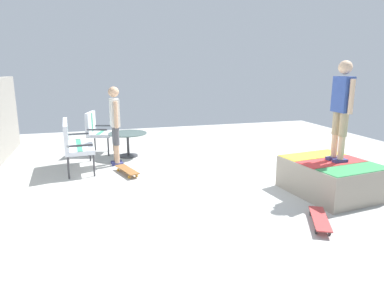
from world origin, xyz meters
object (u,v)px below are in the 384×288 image
Objects in this scene: person_skater at (342,104)px; skateboard_spare at (320,219)px; patio_chair_near_house at (96,129)px; person_watching at (115,120)px; skate_ramp at (332,177)px; patio_table at (128,140)px; patio_bench at (73,141)px; skateboard_by_bench at (127,170)px.

person_skater is 1.99m from skateboard_spare.
patio_chair_near_house is 1.27× the size of skateboard_spare.
person_skater reaches higher than person_watching.
patio_table is (3.42, 3.05, 0.12)m from skate_ramp.
patio_bench is at bearing 58.52° from person_skater.
patio_chair_near_house reaches higher than patio_table.
person_watching is (2.81, 3.36, 0.70)m from skate_ramp.
skateboard_by_bench is at bearing 172.97° from patio_table.
patio_chair_near_house reaches higher than skate_ramp.
skate_ramp reaches higher than skateboard_by_bench.
skateboard_by_bench is at bearing -164.36° from patio_chair_near_house.
person_watching is at bearing 50.05° from skate_ramp.
skateboard_by_bench is at bearing 37.23° from skateboard_spare.
patio_table is at bearing -56.26° from patio_bench.
person_skater is (-2.81, -3.42, 0.52)m from person_watching.
skateboard_spare is at bearing -150.21° from patio_chair_near_house.
skate_ramp reaches higher than skateboard_spare.
person_watching reaches higher than skateboard_by_bench.
patio_bench is at bearing 58.17° from skate_ramp.
patio_bench is 0.96m from person_watching.
person_skater is (0.00, -0.06, 1.23)m from skate_ramp.
skateboard_by_bench is (-0.59, -1.01, -0.53)m from patio_bench.
person_skater is (-3.41, -3.10, 1.10)m from patio_table.
patio_bench reaches higher than patio_table.
skateboard_spare is (-4.93, -2.82, -0.53)m from patio_chair_near_house.
person_skater is at bearing -136.06° from patio_chair_near_house.
patio_table is (0.79, -1.18, -0.21)m from patio_bench.
person_skater is 2.04× the size of skateboard_spare.
person_skater is (-3.96, -3.81, 0.90)m from patio_chair_near_house.
person_watching reaches higher than patio_table.
patio_bench is 0.79× the size of person_skater.
person_watching reaches higher than skateboard_spare.
skateboard_by_bench is at bearing -120.36° from patio_bench.
patio_bench is 1.56× the size of skateboard_by_bench.
person_skater is at bearing -45.40° from skateboard_spare.
person_watching is (0.19, -0.87, 0.37)m from patio_bench.
person_watching is (-0.60, 0.31, 0.58)m from patio_table.
patio_bench is 1.26× the size of patio_chair_near_house.
patio_chair_near_house is at bearing 19.13° from person_watching.
patio_bench reaches higher than skate_ramp.
skateboard_spare is at bearing -142.77° from skateboard_by_bench.
patio_bench is (2.63, 4.23, 0.33)m from skate_ramp.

